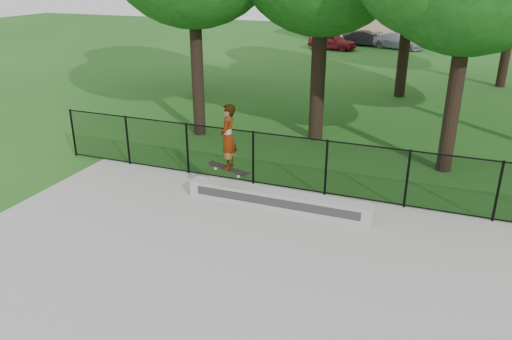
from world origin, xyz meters
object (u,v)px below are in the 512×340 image
object	(u,v)px
car_a	(332,41)
car_b	(366,38)
car_c	(398,41)
skater_airborne	(228,138)
grind_ledge	(277,200)

from	to	relation	value
car_a	car_b	xyz separation A→B (m)	(1.97, 2.82, -0.04)
car_a	car_b	distance (m)	3.44
car_a	car_c	size ratio (longest dim) A/B	1.00
skater_airborne	car_b	bearing A→B (deg)	93.49
grind_ledge	car_a	size ratio (longest dim) A/B	1.31
car_a	skater_airborne	distance (m)	26.99
grind_ledge	car_a	xyz separation A→B (m)	(-4.97, 26.50, 0.32)
skater_airborne	car_c	bearing A→B (deg)	88.58
car_a	car_c	world-z (taller)	car_a
car_a	car_c	bearing A→B (deg)	-52.84
grind_ledge	car_c	bearing A→B (deg)	90.97
grind_ledge	car_c	size ratio (longest dim) A/B	1.31
car_c	car_b	bearing A→B (deg)	93.75
grind_ledge	car_c	distance (m)	28.58
car_c	skater_airborne	size ratio (longest dim) A/B	2.00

